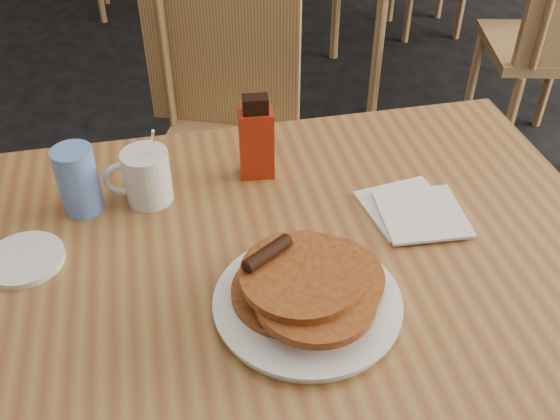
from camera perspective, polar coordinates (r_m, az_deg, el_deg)
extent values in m
cube|color=olive|center=(1.12, -0.87, -4.41)|extent=(1.30, 0.91, 0.04)
cube|color=tan|center=(1.13, -0.86, -4.96)|extent=(1.35, 0.95, 0.02)
cylinder|color=tan|center=(1.75, 15.72, -3.57)|extent=(0.04, 0.04, 0.71)
cylinder|color=tan|center=(2.71, 8.87, 13.76)|extent=(0.04, 0.04, 0.71)
cube|color=tan|center=(1.79, -4.31, 4.28)|extent=(0.57, 0.57, 0.04)
cube|color=tan|center=(1.83, -5.37, 14.81)|extent=(0.44, 0.18, 0.49)
cylinder|color=tan|center=(1.81, -9.14, -6.13)|extent=(0.04, 0.04, 0.46)
cylinder|color=tan|center=(2.10, 0.48, 1.93)|extent=(0.04, 0.04, 0.46)
cylinder|color=tan|center=(3.67, 11.71, 17.61)|extent=(0.04, 0.04, 0.39)
cube|color=tan|center=(2.68, 23.12, 13.53)|extent=(0.51, 0.51, 0.04)
cylinder|color=tan|center=(2.57, 20.07, 6.88)|extent=(0.04, 0.04, 0.45)
cylinder|color=tan|center=(3.01, 23.38, 10.85)|extent=(0.04, 0.04, 0.45)
cylinder|color=silver|center=(1.01, 2.52, -8.55)|extent=(0.29, 0.29, 0.02)
cylinder|color=silver|center=(1.00, 2.53, -8.28)|extent=(0.30, 0.30, 0.01)
cylinder|color=#9C5120|center=(1.00, 0.90, -7.44)|extent=(0.19, 0.19, 0.01)
cylinder|color=#9C5120|center=(1.00, 4.11, -6.25)|extent=(0.19, 0.19, 0.01)
cylinder|color=#9C5120|center=(0.95, 3.27, -8.01)|extent=(0.19, 0.19, 0.01)
cylinder|color=#9C5120|center=(0.96, 1.95, -5.95)|extent=(0.19, 0.19, 0.01)
cylinder|color=black|center=(0.97, -1.14, -3.96)|extent=(0.09, 0.07, 0.02)
cylinder|color=silver|center=(1.21, -12.03, 3.01)|extent=(0.09, 0.09, 0.11)
torus|color=silver|center=(1.22, -14.21, 2.79)|extent=(0.07, 0.01, 0.07)
cylinder|color=black|center=(1.19, -12.31, 4.75)|extent=(0.08, 0.08, 0.01)
cylinder|color=white|center=(1.19, -11.65, 4.52)|extent=(0.03, 0.05, 0.15)
cube|color=maroon|center=(1.24, -2.17, 6.03)|extent=(0.07, 0.05, 0.15)
cube|color=black|center=(1.20, -2.28, 9.61)|extent=(0.05, 0.03, 0.03)
cube|color=silver|center=(1.22, 11.51, 0.22)|extent=(0.18, 0.18, 0.01)
cube|color=silver|center=(1.20, 12.85, -0.34)|extent=(0.16, 0.16, 0.01)
cylinder|color=#5A81D4|center=(1.21, -17.98, 2.60)|extent=(0.09, 0.09, 0.13)
cylinder|color=silver|center=(1.17, -22.35, -4.20)|extent=(0.14, 0.14, 0.01)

